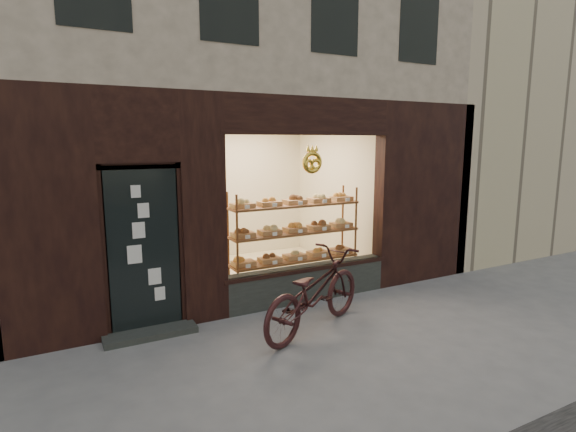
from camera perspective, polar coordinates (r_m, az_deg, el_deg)
ground at (r=5.34m, az=10.24°, el=-18.12°), size 90.00×90.00×0.00m
neighbor_right at (r=15.70m, az=26.86°, el=15.99°), size 12.00×7.00×9.00m
display_shelf at (r=7.29m, az=0.86°, el=-3.05°), size 2.20×0.45×1.70m
bicycle at (r=5.93m, az=3.31°, el=-9.63°), size 2.09×1.43×1.04m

